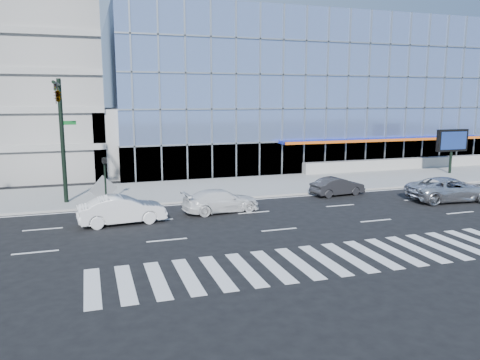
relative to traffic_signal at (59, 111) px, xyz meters
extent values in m
plane|color=black|center=(11.00, -4.57, -6.16)|extent=(160.00, 160.00, 0.00)
cube|color=gray|center=(11.00, 3.43, -6.09)|extent=(120.00, 8.00, 0.15)
cube|color=#7E99D2|center=(25.00, 21.43, 1.34)|extent=(42.00, 26.00, 15.00)
cube|color=gray|center=(5.00, 13.43, -3.16)|extent=(6.00, 8.00, 6.00)
cube|color=gray|center=(35.00, 7.03, -5.51)|extent=(30.00, 0.80, 1.00)
cylinder|color=black|center=(0.00, 1.43, -2.01)|extent=(0.28, 0.28, 8.00)
cylinder|color=black|center=(0.00, -1.37, 1.59)|extent=(0.18, 5.60, 0.18)
imported|color=black|center=(0.00, -2.77, 0.99)|extent=(0.18, 0.22, 1.10)
imported|color=black|center=(0.00, -0.57, 0.99)|extent=(0.48, 2.24, 0.90)
cube|color=#0C591E|center=(0.45, 1.43, -0.81)|extent=(0.90, 0.05, 0.25)
cylinder|color=black|center=(2.50, 0.43, -4.51)|extent=(0.12, 0.12, 3.00)
cube|color=black|center=(2.50, 0.28, -3.21)|extent=(0.30, 0.25, 0.35)
cylinder|color=black|center=(33.00, 3.43, -5.01)|extent=(0.24, 0.24, 2.00)
cube|color=black|center=(33.00, 3.43, -3.01)|extent=(3.20, 0.40, 2.00)
cube|color=#0C193F|center=(33.00, 3.21, -3.01)|extent=(2.80, 0.02, 1.60)
imported|color=silver|center=(24.83, -5.60, -5.36)|extent=(6.03, 3.23, 1.61)
imported|color=white|center=(9.15, -3.75, -5.47)|extent=(4.97, 2.43, 1.39)
imported|color=silver|center=(3.15, -4.68, -5.38)|extent=(4.91, 2.10, 1.57)
imported|color=black|center=(18.49, -1.57, -5.51)|extent=(4.11, 1.86, 1.31)
cube|color=gray|center=(2.36, 0.43, -5.10)|extent=(1.80, 0.48, 1.84)
camera|label=1|loc=(1.51, -30.81, 0.74)|focal=35.00mm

